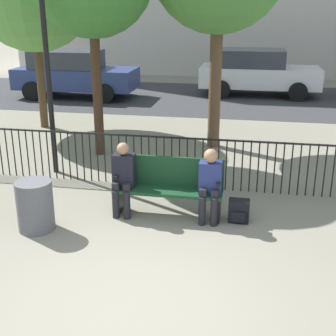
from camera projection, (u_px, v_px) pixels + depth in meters
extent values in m
plane|color=gray|center=(130.00, 304.00, 5.25)|extent=(80.00, 80.00, 0.00)
cube|color=#14381E|center=(168.00, 191.00, 7.29)|extent=(1.70, 0.45, 0.05)
cube|color=#14381E|center=(170.00, 171.00, 7.38)|extent=(1.70, 0.05, 0.47)
cube|color=black|center=(120.00, 200.00, 7.50)|extent=(0.06, 0.38, 0.40)
cube|color=black|center=(218.00, 208.00, 7.23)|extent=(0.06, 0.38, 0.40)
cube|color=black|center=(119.00, 174.00, 7.35)|extent=(0.06, 0.38, 0.04)
cube|color=black|center=(219.00, 180.00, 7.08)|extent=(0.06, 0.38, 0.04)
cylinder|color=black|center=(116.00, 204.00, 7.28)|extent=(0.11, 0.11, 0.45)
cylinder|color=black|center=(127.00, 205.00, 7.25)|extent=(0.11, 0.11, 0.45)
cube|color=black|center=(117.00, 186.00, 7.28)|extent=(0.11, 0.20, 0.12)
cube|color=black|center=(128.00, 186.00, 7.25)|extent=(0.11, 0.20, 0.12)
cube|color=black|center=(124.00, 170.00, 7.31)|extent=(0.34, 0.22, 0.53)
sphere|color=#A37556|center=(123.00, 149.00, 7.17)|extent=(0.19, 0.19, 0.19)
cylinder|color=black|center=(202.00, 211.00, 7.05)|extent=(0.11, 0.11, 0.45)
cylinder|color=black|center=(214.00, 212.00, 7.02)|extent=(0.11, 0.11, 0.45)
cube|color=black|center=(203.00, 192.00, 7.05)|extent=(0.11, 0.20, 0.12)
cube|color=black|center=(215.00, 192.00, 7.02)|extent=(0.11, 0.20, 0.12)
cube|color=navy|center=(210.00, 177.00, 7.09)|extent=(0.34, 0.22, 0.48)
sphere|color=#A37556|center=(211.00, 156.00, 6.95)|extent=(0.21, 0.21, 0.21)
cube|color=black|center=(239.00, 211.00, 7.17)|extent=(0.32, 0.19, 0.36)
cube|color=black|center=(238.00, 217.00, 7.08)|extent=(0.22, 0.04, 0.16)
cylinder|color=black|center=(0.00, 152.00, 9.02)|extent=(0.02, 0.02, 0.95)
cylinder|color=black|center=(7.00, 152.00, 8.99)|extent=(0.02, 0.02, 0.95)
cylinder|color=black|center=(14.00, 152.00, 8.97)|extent=(0.02, 0.02, 0.95)
cylinder|color=black|center=(21.00, 153.00, 8.95)|extent=(0.02, 0.02, 0.95)
cylinder|color=black|center=(27.00, 153.00, 8.92)|extent=(0.02, 0.02, 0.95)
cylinder|color=black|center=(34.00, 154.00, 8.90)|extent=(0.02, 0.02, 0.95)
cylinder|color=black|center=(41.00, 154.00, 8.87)|extent=(0.02, 0.02, 0.95)
cylinder|color=black|center=(48.00, 154.00, 8.85)|extent=(0.02, 0.02, 0.95)
cylinder|color=black|center=(55.00, 155.00, 8.83)|extent=(0.02, 0.02, 0.95)
cylinder|color=black|center=(62.00, 155.00, 8.80)|extent=(0.02, 0.02, 0.95)
cylinder|color=black|center=(69.00, 156.00, 8.78)|extent=(0.02, 0.02, 0.95)
cylinder|color=black|center=(76.00, 156.00, 8.76)|extent=(0.02, 0.02, 0.95)
cylinder|color=black|center=(83.00, 157.00, 8.73)|extent=(0.02, 0.02, 0.95)
cylinder|color=black|center=(90.00, 157.00, 8.71)|extent=(0.02, 0.02, 0.95)
cylinder|color=black|center=(98.00, 157.00, 8.68)|extent=(0.02, 0.02, 0.95)
cylinder|color=black|center=(105.00, 158.00, 8.66)|extent=(0.02, 0.02, 0.95)
cylinder|color=black|center=(112.00, 158.00, 8.64)|extent=(0.02, 0.02, 0.95)
cylinder|color=black|center=(119.00, 159.00, 8.61)|extent=(0.02, 0.02, 0.95)
cylinder|color=black|center=(127.00, 159.00, 8.59)|extent=(0.02, 0.02, 0.95)
cylinder|color=black|center=(134.00, 160.00, 8.56)|extent=(0.02, 0.02, 0.95)
cylinder|color=black|center=(142.00, 160.00, 8.54)|extent=(0.02, 0.02, 0.95)
cylinder|color=black|center=(149.00, 160.00, 8.52)|extent=(0.02, 0.02, 0.95)
cylinder|color=black|center=(157.00, 161.00, 8.49)|extent=(0.02, 0.02, 0.95)
cylinder|color=black|center=(164.00, 161.00, 8.47)|extent=(0.02, 0.02, 0.95)
cylinder|color=black|center=(172.00, 162.00, 8.44)|extent=(0.02, 0.02, 0.95)
cylinder|color=black|center=(179.00, 162.00, 8.42)|extent=(0.02, 0.02, 0.95)
cylinder|color=black|center=(187.00, 163.00, 8.40)|extent=(0.02, 0.02, 0.95)
cylinder|color=black|center=(195.00, 163.00, 8.37)|extent=(0.02, 0.02, 0.95)
cylinder|color=black|center=(203.00, 164.00, 8.35)|extent=(0.02, 0.02, 0.95)
cylinder|color=black|center=(210.00, 164.00, 8.32)|extent=(0.02, 0.02, 0.95)
cylinder|color=black|center=(218.00, 165.00, 8.30)|extent=(0.02, 0.02, 0.95)
cylinder|color=black|center=(226.00, 165.00, 8.28)|extent=(0.02, 0.02, 0.95)
cylinder|color=black|center=(234.00, 166.00, 8.25)|extent=(0.02, 0.02, 0.95)
cylinder|color=black|center=(242.00, 166.00, 8.23)|extent=(0.02, 0.02, 0.95)
cylinder|color=black|center=(250.00, 166.00, 8.21)|extent=(0.02, 0.02, 0.95)
cylinder|color=black|center=(258.00, 167.00, 8.18)|extent=(0.02, 0.02, 0.95)
cylinder|color=black|center=(266.00, 167.00, 8.16)|extent=(0.02, 0.02, 0.95)
cylinder|color=black|center=(275.00, 168.00, 8.13)|extent=(0.02, 0.02, 0.95)
cylinder|color=black|center=(283.00, 168.00, 8.11)|extent=(0.02, 0.02, 0.95)
cylinder|color=black|center=(291.00, 169.00, 8.09)|extent=(0.02, 0.02, 0.95)
cylinder|color=black|center=(299.00, 169.00, 8.06)|extent=(0.02, 0.02, 0.95)
cylinder|color=black|center=(308.00, 170.00, 8.04)|extent=(0.02, 0.02, 0.95)
cylinder|color=black|center=(316.00, 170.00, 8.01)|extent=(0.02, 0.02, 0.95)
cylinder|color=black|center=(325.00, 171.00, 7.99)|extent=(0.02, 0.02, 0.95)
cylinder|color=black|center=(333.00, 171.00, 7.97)|extent=(0.02, 0.02, 0.95)
cube|color=black|center=(181.00, 138.00, 8.26)|extent=(9.00, 0.03, 0.03)
cylinder|color=#4C3823|center=(40.00, 77.00, 12.25)|extent=(0.21, 0.21, 2.68)
cylinder|color=brown|center=(215.00, 78.00, 10.48)|extent=(0.27, 0.27, 3.18)
cylinder|color=#422D1E|center=(97.00, 86.00, 9.93)|extent=(0.21, 0.21, 3.04)
cylinder|color=black|center=(48.00, 78.00, 8.72)|extent=(0.10, 0.10, 3.72)
cube|color=#333335|center=(218.00, 99.00, 16.36)|extent=(24.00, 6.00, 0.01)
cube|color=navy|center=(76.00, 78.00, 16.44)|extent=(4.20, 1.70, 0.70)
cube|color=#2D333D|center=(67.00, 59.00, 16.27)|extent=(2.31, 1.56, 0.60)
cylinder|color=black|center=(105.00, 94.00, 15.52)|extent=(0.64, 0.20, 0.64)
cylinder|color=black|center=(119.00, 85.00, 17.14)|extent=(0.64, 0.20, 0.64)
cylinder|color=black|center=(32.00, 91.00, 15.97)|extent=(0.64, 0.20, 0.64)
cylinder|color=black|center=(53.00, 83.00, 17.58)|extent=(0.64, 0.20, 0.64)
cube|color=silver|center=(260.00, 77.00, 16.74)|extent=(4.20, 1.70, 0.70)
cube|color=#2D333D|center=(252.00, 58.00, 16.58)|extent=(2.31, 1.56, 0.60)
cylinder|color=black|center=(298.00, 92.00, 15.83)|extent=(0.64, 0.20, 0.64)
cylinder|color=black|center=(294.00, 84.00, 17.45)|extent=(0.64, 0.20, 0.64)
cylinder|color=black|center=(221.00, 89.00, 16.28)|extent=(0.64, 0.20, 0.64)
cylinder|color=black|center=(224.00, 82.00, 17.89)|extent=(0.64, 0.20, 0.64)
cylinder|color=#56565B|center=(35.00, 206.00, 6.86)|extent=(0.54, 0.54, 0.75)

